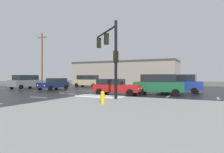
{
  "coord_description": "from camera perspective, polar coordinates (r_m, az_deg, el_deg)",
  "views": [
    {
      "loc": [
        13.28,
        -18.59,
        1.85
      ],
      "look_at": [
        1.79,
        4.92,
        1.83
      ],
      "focal_mm": 31.72,
      "sensor_mm": 36.0,
      "label": 1
    }
  ],
  "objects": [
    {
      "name": "sedan_navy",
      "position": [
        28.28,
        -16.27,
        -1.98
      ],
      "size": [
        2.03,
        4.54,
        1.58
      ],
      "rotation": [
        0.0,
        0.0,
        -1.57
      ],
      "color": "#141E47",
      "rests_on": "road_asphalt"
    },
    {
      "name": "sidewalk_corner",
      "position": [
        6.95,
        15.07,
        -14.82
      ],
      "size": [
        18.0,
        18.0,
        0.14
      ],
      "primitive_type": "cube",
      "color": "#B2B2AD",
      "rests_on": "ground_plane"
    },
    {
      "name": "suv_green",
      "position": [
        20.32,
        13.34,
        -2.1
      ],
      "size": [
        4.99,
        2.59,
        2.03
      ],
      "rotation": [
        0.0,
        0.0,
        3.25
      ],
      "color": "#195933",
      "rests_on": "road_asphalt"
    },
    {
      "name": "strip_building_background",
      "position": [
        47.05,
        3.45,
        1.06
      ],
      "size": [
        24.61,
        8.0,
        5.36
      ],
      "color": "gray",
      "rests_on": "ground_plane"
    },
    {
      "name": "utility_pole_far",
      "position": [
        39.21,
        -19.51,
        4.91
      ],
      "size": [
        2.2,
        0.28,
        9.92
      ],
      "color": "brown",
      "rests_on": "ground_plane"
    },
    {
      "name": "suv_grey",
      "position": [
        32.52,
        -23.59,
        -1.3
      ],
      "size": [
        2.2,
        4.85,
        2.03
      ],
      "rotation": [
        0.0,
        0.0,
        1.56
      ],
      "color": "slate",
      "rests_on": "road_asphalt"
    },
    {
      "name": "sedan_red",
      "position": [
        19.44,
        1.03,
        -2.89
      ],
      "size": [
        4.65,
        2.34,
        1.58
      ],
      "rotation": [
        0.0,
        0.0,
        0.09
      ],
      "color": "#B21919",
      "rests_on": "road_asphalt"
    },
    {
      "name": "road_asphalt",
      "position": [
        22.92,
        -9.49,
        -4.56
      ],
      "size": [
        44.0,
        44.0,
        0.02
      ],
      "primitive_type": "cube",
      "color": "#232326",
      "rests_on": "ground_plane"
    },
    {
      "name": "lane_markings",
      "position": [
        21.11,
        -9.0,
        -4.92
      ],
      "size": [
        36.15,
        36.15,
        0.01
      ],
      "color": "silver",
      "rests_on": "road_asphalt"
    },
    {
      "name": "traffic_signal_mast",
      "position": [
        16.36,
        -0.64,
        7.95
      ],
      "size": [
        3.69,
        3.47,
        5.95
      ],
      "rotation": [
        0.0,
        0.0,
        2.4
      ],
      "color": "black",
      "rests_on": "sidewalk_corner"
    },
    {
      "name": "suv_blue",
      "position": [
        23.37,
        18.9,
        -1.82
      ],
      "size": [
        4.91,
        2.34,
        2.03
      ],
      "rotation": [
        0.0,
        0.0,
        3.1
      ],
      "color": "navy",
      "rests_on": "road_asphalt"
    },
    {
      "name": "snow_strip_curbside",
      "position": [
        16.86,
        -3.52,
        -5.68
      ],
      "size": [
        4.0,
        1.6,
        0.06
      ],
      "primitive_type": "cube",
      "color": "white",
      "rests_on": "sidewalk_corner"
    },
    {
      "name": "fire_hydrant",
      "position": [
        12.5,
        -2.74,
        -5.99
      ],
      "size": [
        0.48,
        0.26,
        0.79
      ],
      "color": "gold",
      "rests_on": "sidewalk_corner"
    },
    {
      "name": "ground_plane",
      "position": [
        22.92,
        -9.49,
        -4.59
      ],
      "size": [
        120.0,
        120.0,
        0.0
      ],
      "primitive_type": "plane",
      "color": "slate"
    },
    {
      "name": "suv_tan",
      "position": [
        34.46,
        -7.02,
        -1.22
      ],
      "size": [
        4.91,
        2.35,
        2.03
      ],
      "rotation": [
        0.0,
        0.0,
        3.19
      ],
      "color": "tan",
      "rests_on": "road_asphalt"
    }
  ]
}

